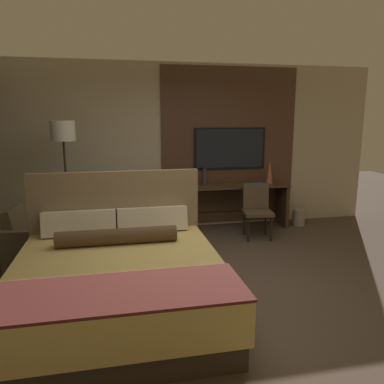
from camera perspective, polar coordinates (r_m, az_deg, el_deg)
The scene contains 12 objects.
ground_plane at distance 4.33m, azimuth 3.03°, elevation -14.85°, with size 16.00×16.00×0.00m, color #4C3D33.
wall_back_tv_panel at distance 6.46m, azimuth -1.59°, elevation 6.84°, with size 7.20×0.09×2.80m.
bed at distance 3.81m, azimuth -11.05°, elevation -13.08°, with size 1.98×2.11×1.29m.
desk at distance 6.53m, azimuth 6.17°, elevation -0.95°, with size 1.89×0.51×0.77m.
tv at distance 6.60m, azimuth 5.78°, elevation 6.61°, with size 1.28×0.04×0.72m.
desk_chair at distance 6.09m, azimuth 9.83°, elevation -2.10°, with size 0.51×0.51×0.87m.
armchair_by_window at distance 5.40m, azimuth -22.37°, elevation -7.29°, with size 0.84×0.85×0.78m.
floor_lamp at distance 5.60m, azimuth -18.99°, elevation 7.25°, with size 0.34×0.34×1.86m.
vase_tall at distance 6.69m, azimuth 11.73°, elevation 3.03°, with size 0.12×0.12×0.40m.
vase_short at distance 6.38m, azimuth 1.93°, elevation 2.32°, with size 0.08×0.08×0.28m.
book at distance 6.62m, azimuth 9.89°, elevation 1.40°, with size 0.26×0.22×0.03m.
waste_bin at distance 7.00m, azimuth 15.96°, elevation -3.72°, with size 0.22×0.22×0.28m.
Camera 1 is at (-1.01, -3.75, 1.91)m, focal length 35.00 mm.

